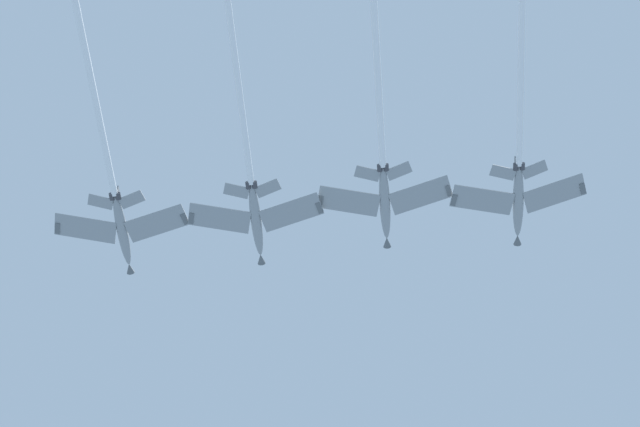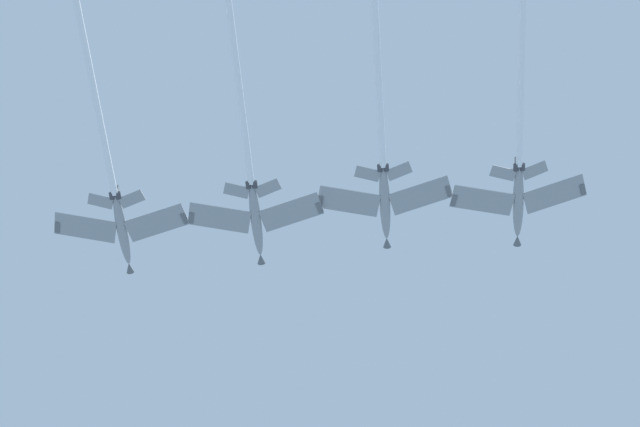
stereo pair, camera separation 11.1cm
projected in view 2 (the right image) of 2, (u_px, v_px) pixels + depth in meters
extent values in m
ellipsoid|color=gray|center=(122.00, 230.00, 141.99)|extent=(11.93, 1.74, 4.59)
cone|color=#595E60|center=(130.00, 268.00, 145.33)|extent=(1.88, 1.22, 1.59)
ellipsoid|color=black|center=(125.00, 240.00, 143.56)|extent=(2.95, 1.04, 1.63)
cube|color=gray|center=(85.00, 228.00, 141.60)|extent=(5.69, 9.60, 1.18)
cube|color=#595E60|center=(57.00, 228.00, 141.62)|extent=(1.88, 1.12, 0.61)
cube|color=gray|center=(157.00, 223.00, 141.41)|extent=(5.49, 9.57, 1.18)
cube|color=#595E60|center=(184.00, 219.00, 141.30)|extent=(1.88, 1.09, 0.61)
cube|color=gray|center=(101.00, 201.00, 139.54)|extent=(2.84, 3.98, 0.65)
cube|color=gray|center=(132.00, 199.00, 139.46)|extent=(2.77, 3.97, 0.65)
cube|color=#595E60|center=(118.00, 197.00, 140.81)|extent=(3.08, 0.22, 3.35)
cylinder|color=#38383D|center=(112.00, 196.00, 139.02)|extent=(1.19, 0.81, 1.04)
cylinder|color=#38383D|center=(118.00, 195.00, 139.01)|extent=(1.19, 0.81, 1.04)
cylinder|color=white|center=(87.00, 55.00, 128.29)|extent=(41.31, 1.43, 12.56)
ellipsoid|color=gray|center=(256.00, 220.00, 141.19)|extent=(11.97, 1.63, 4.30)
cone|color=#595E60|center=(261.00, 259.00, 144.37)|extent=(1.85, 1.21, 1.56)
ellipsoid|color=black|center=(258.00, 230.00, 142.71)|extent=(2.94, 1.01, 1.57)
cube|color=gray|center=(219.00, 218.00, 140.82)|extent=(5.63, 9.59, 1.09)
cube|color=#595E60|center=(191.00, 218.00, 140.87)|extent=(1.89, 1.11, 0.56)
cube|color=gray|center=(291.00, 212.00, 140.61)|extent=(5.59, 9.58, 1.09)
cube|color=#595E60|center=(319.00, 208.00, 140.50)|extent=(1.89, 1.10, 0.56)
cube|color=gray|center=(236.00, 191.00, 138.85)|extent=(2.82, 3.98, 0.60)
cube|color=gray|center=(268.00, 188.00, 138.77)|extent=(2.80, 3.97, 0.60)
cube|color=#595E60|center=(253.00, 186.00, 140.14)|extent=(3.02, 0.19, 3.31)
cylinder|color=#38383D|center=(248.00, 185.00, 138.35)|extent=(1.17, 0.80, 1.02)
cylinder|color=#38383D|center=(255.00, 184.00, 138.33)|extent=(1.17, 0.80, 1.02)
cylinder|color=white|center=(236.00, 59.00, 129.31)|extent=(36.67, 1.03, 10.25)
ellipsoid|color=gray|center=(385.00, 203.00, 141.32)|extent=(11.97, 1.64, 4.30)
cone|color=#595E60|center=(387.00, 242.00, 144.51)|extent=(1.85, 1.21, 1.56)
ellipsoid|color=black|center=(385.00, 214.00, 142.85)|extent=(2.94, 1.01, 1.57)
cube|color=gray|center=(349.00, 201.00, 140.96)|extent=(5.63, 9.59, 1.09)
cube|color=#595E60|center=(320.00, 201.00, 141.00)|extent=(1.89, 1.11, 0.56)
cube|color=gray|center=(421.00, 196.00, 140.75)|extent=(5.58, 9.58, 1.09)
cube|color=#595E60|center=(449.00, 191.00, 140.64)|extent=(1.89, 1.10, 0.56)
cube|color=gray|center=(368.00, 174.00, 138.99)|extent=(2.82, 3.98, 0.60)
cube|color=gray|center=(399.00, 171.00, 138.90)|extent=(2.80, 3.97, 0.60)
cube|color=#595E60|center=(383.00, 169.00, 140.27)|extent=(3.02, 0.19, 3.31)
cylinder|color=#38383D|center=(380.00, 168.00, 138.49)|extent=(1.17, 0.80, 1.02)
cylinder|color=#38383D|center=(386.00, 168.00, 138.47)|extent=(1.17, 0.80, 1.02)
cylinder|color=white|center=(377.00, 53.00, 130.25)|extent=(33.42, 1.12, 9.49)
ellipsoid|color=gray|center=(518.00, 202.00, 141.18)|extent=(11.90, 1.65, 4.69)
cone|color=#595E60|center=(517.00, 240.00, 144.56)|extent=(1.88, 1.21, 1.60)
ellipsoid|color=black|center=(517.00, 212.00, 142.76)|extent=(2.94, 1.01, 1.65)
cube|color=gray|center=(482.00, 200.00, 140.80)|extent=(5.55, 9.58, 1.21)
cube|color=#595E60|center=(454.00, 201.00, 140.84)|extent=(1.88, 1.10, 0.62)
cube|color=gray|center=(555.00, 194.00, 140.58)|extent=(5.62, 9.59, 1.21)
cube|color=#595E60|center=(583.00, 190.00, 140.44)|extent=(1.88, 1.11, 0.62)
cube|color=gray|center=(503.00, 173.00, 138.70)|extent=(2.79, 3.97, 0.66)
cube|color=gray|center=(535.00, 170.00, 138.60)|extent=(2.81, 3.97, 0.66)
cube|color=#595E60|center=(517.00, 168.00, 139.96)|extent=(3.09, 0.19, 3.36)
cylinder|color=#38383D|center=(516.00, 167.00, 138.17)|extent=(1.19, 0.81, 1.05)
cylinder|color=#38383D|center=(522.00, 167.00, 138.15)|extent=(1.19, 0.81, 1.05)
cylinder|color=white|center=(522.00, 38.00, 128.32)|extent=(37.27, 1.09, 11.76)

